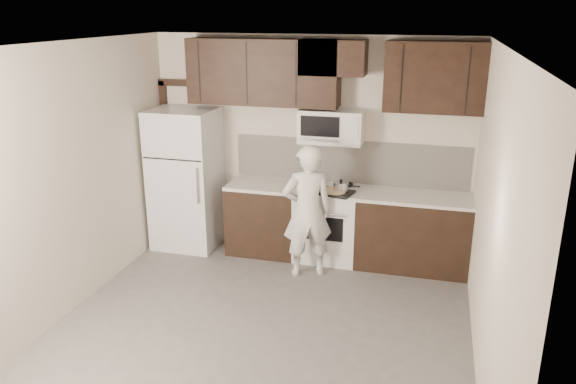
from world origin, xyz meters
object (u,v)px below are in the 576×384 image
at_px(stove, 327,223).
at_px(microwave, 331,126).
at_px(refrigerator, 186,179).
at_px(person, 307,211).

relative_size(stove, microwave, 1.24).
distance_m(refrigerator, person, 1.78).
bearing_deg(stove, microwave, 90.10).
bearing_deg(person, microwave, -125.50).
relative_size(stove, person, 0.60).
bearing_deg(refrigerator, person, -15.58).
xyz_separation_m(microwave, refrigerator, (-1.85, -0.17, -0.75)).
xyz_separation_m(refrigerator, person, (1.71, -0.48, -0.12)).
bearing_deg(refrigerator, microwave, 5.15).
relative_size(stove, refrigerator, 0.52).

